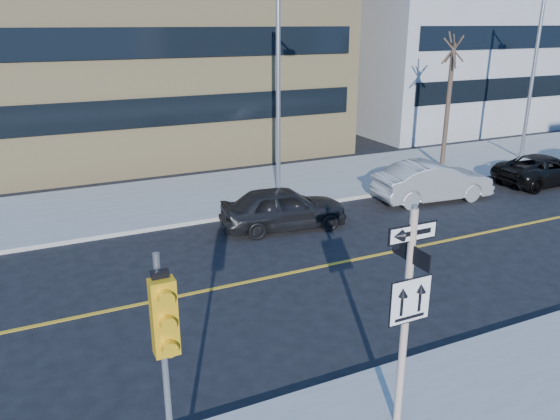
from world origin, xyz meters
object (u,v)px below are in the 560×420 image
traffic_signal (165,338)px  streetlight_b (538,67)px  parked_car_a (284,208)px  streetlight_a (281,79)px  parked_car_b (433,181)px  sign_pole (407,308)px  street_tree_west (453,53)px  parked_car_c (545,169)px

traffic_signal → streetlight_b: streetlight_b is taller
parked_car_a → streetlight_a: bearing=-16.7°
traffic_signal → parked_car_b: traffic_signal is taller
sign_pole → parked_car_a: size_ratio=0.93×
parked_car_b → street_tree_west: bearing=-40.1°
street_tree_west → parked_car_a: bearing=-159.5°
parked_car_b → parked_car_c: parked_car_b is taller
traffic_signal → parked_car_b: bearing=37.8°
sign_pole → streetlight_b: 22.48m
sign_pole → streetlight_a: 14.05m
parked_car_c → street_tree_west: 6.67m
sign_pole → parked_car_b: size_ratio=0.84×
sign_pole → parked_car_c: sign_pole is taller
parked_car_a → parked_car_b: bearing=-80.4°
traffic_signal → sign_pole: bearing=2.1°
sign_pole → streetlight_a: streetlight_a is taller
sign_pole → traffic_signal: (-4.00, -0.15, 0.59)m
sign_pole → parked_car_b: 13.88m
parked_car_a → street_tree_west: street_tree_west is taller
traffic_signal → parked_car_a: bearing=57.1°
streetlight_a → streetlight_b: same height
sign_pole → street_tree_west: size_ratio=0.64×
parked_car_c → streetlight_a: size_ratio=0.59×
traffic_signal → streetlight_b: size_ratio=0.50×
parked_car_a → streetlight_b: bearing=-70.6°
sign_pole → street_tree_west: 19.22m
sign_pole → parked_car_c: 18.44m
sign_pole → traffic_signal: size_ratio=1.02×
parked_car_a → streetlight_b: (15.49, 3.38, 4.01)m
traffic_signal → parked_car_a: traffic_signal is taller
street_tree_west → parked_car_c: bearing=-57.9°
streetlight_a → parked_car_c: bearing=-16.2°
streetlight_a → street_tree_west: (9.00, 0.54, 0.77)m
traffic_signal → parked_car_c: 22.02m
sign_pole → streetlight_a: (4.00, 13.27, 2.32)m
traffic_signal → street_tree_west: 22.14m
sign_pole → parked_car_a: sign_pole is taller
traffic_signal → parked_car_c: size_ratio=0.85×
parked_car_b → street_tree_west: (3.71, 3.64, 4.73)m
parked_car_c → sign_pole: bearing=122.6°
parked_car_a → sign_pole: bearing=172.9°
parked_car_b → street_tree_west: street_tree_west is taller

